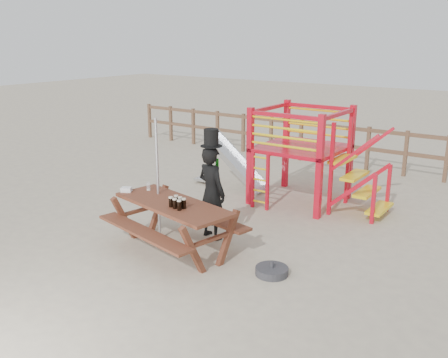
{
  "coord_description": "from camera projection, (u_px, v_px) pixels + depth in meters",
  "views": [
    {
      "loc": [
        4.89,
        -5.95,
        3.52
      ],
      "look_at": [
        0.13,
        0.8,
        1.15
      ],
      "focal_mm": 40.0,
      "sensor_mm": 36.0,
      "label": 1
    }
  ],
  "objects": [
    {
      "name": "empty_glasses",
      "position": [
        148.0,
        187.0,
        8.91
      ],
      "size": [
        0.07,
        0.07,
        0.15
      ],
      "color": "silver",
      "rests_on": "picnic_table"
    },
    {
      "name": "ground",
      "position": [
        190.0,
        254.0,
        8.36
      ],
      "size": [
        60.0,
        60.0,
        0.0
      ],
      "primitive_type": "plane",
      "color": "#BCAF92",
      "rests_on": "ground"
    },
    {
      "name": "metal_pole",
      "position": [
        158.0,
        180.0,
        8.68
      ],
      "size": [
        0.05,
        0.05,
        2.2
      ],
      "primitive_type": "cylinder",
      "color": "#B2B2B7",
      "rests_on": "ground"
    },
    {
      "name": "paper_bag",
      "position": [
        126.0,
        189.0,
        8.84
      ],
      "size": [
        0.23,
        0.21,
        0.08
      ],
      "primitive_type": "cube",
      "rotation": [
        0.0,
        0.0,
        0.51
      ],
      "color": "white",
      "rests_on": "picnic_table"
    },
    {
      "name": "playground_fort",
      "position": [
        298.0,
        153.0,
        10.81
      ],
      "size": [
        4.71,
        1.84,
        2.1
      ],
      "color": "red",
      "rests_on": "ground"
    },
    {
      "name": "parasol_base",
      "position": [
        272.0,
        271.0,
        7.63
      ],
      "size": [
        0.51,
        0.51,
        0.22
      ],
      "color": "#313135",
      "rests_on": "ground"
    },
    {
      "name": "stout_pints",
      "position": [
        178.0,
        203.0,
        8.0
      ],
      "size": [
        0.3,
        0.23,
        0.17
      ],
      "color": "black",
      "rests_on": "picnic_table"
    },
    {
      "name": "man_with_hat",
      "position": [
        212.0,
        190.0,
        8.83
      ],
      "size": [
        0.69,
        0.52,
        1.99
      ],
      "rotation": [
        0.0,
        0.0,
        2.93
      ],
      "color": "black",
      "rests_on": "ground"
    },
    {
      "name": "back_fence",
      "position": [
        350.0,
        142.0,
        13.65
      ],
      "size": [
        15.09,
        0.09,
        1.2
      ],
      "color": "brown",
      "rests_on": "ground"
    },
    {
      "name": "picnic_table",
      "position": [
        173.0,
        221.0,
        8.36
      ],
      "size": [
        2.48,
        1.94,
        0.86
      ],
      "rotation": [
        0.0,
        0.0,
        -0.2
      ],
      "color": "brown",
      "rests_on": "ground"
    }
  ]
}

